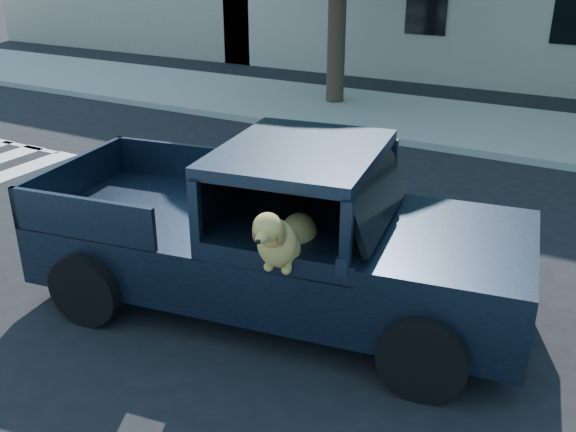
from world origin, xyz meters
name	(u,v)px	position (x,y,z in m)	size (l,w,h in m)	color
ground	(293,338)	(0.00, 0.00, 0.00)	(120.00, 120.00, 0.00)	black
far_sidewalk	(490,128)	(0.00, 9.20, 0.07)	(60.00, 4.00, 0.15)	gray
lane_stripes	(541,253)	(2.00, 3.40, 0.01)	(21.60, 0.14, 0.01)	silver
pickup_truck	(270,253)	(-0.56, 0.50, 0.66)	(5.69, 3.06, 1.95)	black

